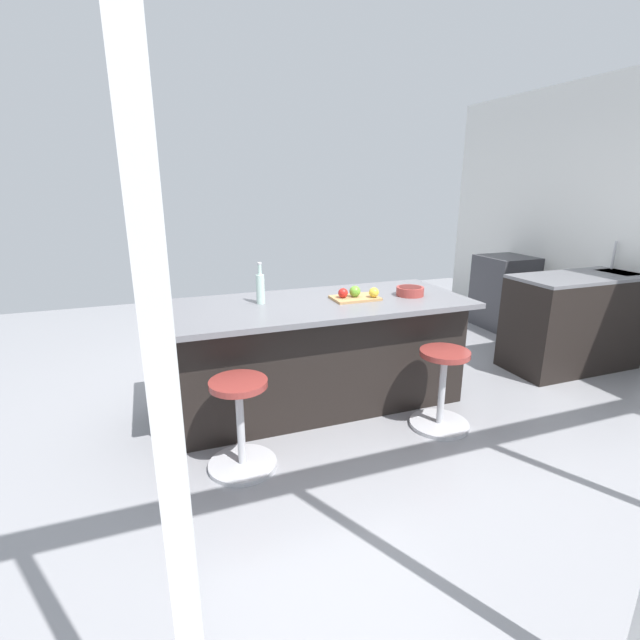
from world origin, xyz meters
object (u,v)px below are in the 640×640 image
at_px(water_bottle, 260,288).
at_px(kitchen_island, 316,353).
at_px(apple_green, 355,291).
at_px(apple_yellow, 374,292).
at_px(cutting_board, 355,298).
at_px(fruit_bowl, 410,291).
at_px(stool_by_window, 442,391).
at_px(stool_middle, 241,427).
at_px(apple_red, 343,293).
at_px(oven_range, 504,292).

bearing_deg(water_bottle, kitchen_island, 172.61).
distance_m(kitchen_island, apple_green, 0.59).
relative_size(apple_yellow, water_bottle, 0.25).
relative_size(cutting_board, apple_yellow, 4.63).
bearing_deg(cutting_board, apple_yellow, 152.76).
xyz_separation_m(kitchen_island, fruit_bowl, (-0.77, 0.11, 0.47)).
height_order(cutting_board, water_bottle, water_bottle).
bearing_deg(apple_green, kitchen_island, -13.95).
bearing_deg(kitchen_island, stool_by_window, 138.00).
bearing_deg(apple_yellow, apple_green, -26.97).
distance_m(stool_middle, apple_red, 1.30).
bearing_deg(water_bottle, stool_middle, 65.92).
relative_size(apple_yellow, fruit_bowl, 0.35).
relative_size(kitchen_island, water_bottle, 7.53).
distance_m(kitchen_island, fruit_bowl, 0.91).
height_order(cutting_board, apple_green, apple_green).
height_order(kitchen_island, apple_red, apple_red).
distance_m(apple_red, water_bottle, 0.64).
height_order(oven_range, apple_yellow, apple_yellow).
xyz_separation_m(cutting_board, apple_red, (0.10, -0.00, 0.05)).
bearing_deg(apple_yellow, stool_middle, 24.26).
bearing_deg(kitchen_island, apple_yellow, 161.86).
distance_m(cutting_board, apple_red, 0.11).
bearing_deg(oven_range, kitchen_island, 22.47).
bearing_deg(kitchen_island, apple_green, 166.05).
distance_m(oven_range, water_bottle, 3.63).
height_order(kitchen_island, stool_by_window, kitchen_island).
bearing_deg(cutting_board, oven_range, -153.97).
bearing_deg(apple_yellow, oven_range, -151.67).
bearing_deg(kitchen_island, stool_middle, 42.00).
height_order(stool_by_window, cutting_board, cutting_board).
bearing_deg(oven_range, apple_yellow, 28.33).
height_order(kitchen_island, apple_green, apple_green).
relative_size(kitchen_island, apple_red, 30.77).
relative_size(stool_middle, apple_yellow, 7.74).
height_order(kitchen_island, fruit_bowl, fruit_bowl).
height_order(stool_middle, apple_yellow, apple_yellow).
distance_m(stool_by_window, stool_middle, 1.49).
xyz_separation_m(stool_by_window, water_bottle, (1.17, -0.73, 0.72)).
relative_size(apple_red, fruit_bowl, 0.35).
distance_m(stool_middle, cutting_board, 1.35).
height_order(stool_middle, apple_green, apple_green).
relative_size(oven_range, apple_red, 11.64).
bearing_deg(oven_range, stool_by_window, 40.48).
xyz_separation_m(apple_red, apple_yellow, (-0.23, 0.07, 0.00)).
bearing_deg(stool_by_window, oven_range, -139.52).
xyz_separation_m(oven_range, apple_red, (2.77, 1.30, 0.50)).
bearing_deg(apple_yellow, water_bottle, -12.94).
height_order(apple_green, water_bottle, water_bottle).
bearing_deg(apple_green, apple_red, -1.75).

